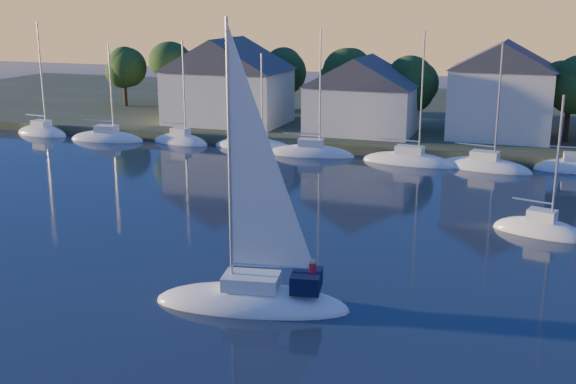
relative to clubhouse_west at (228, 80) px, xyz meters
The scene contains 9 objects.
shoreline_land 28.43m from the clubhouse_west, 37.69° to the left, with size 160.00×50.00×2.00m, color #353D24.
wooden_dock 23.56m from the clubhouse_west, 15.26° to the right, with size 120.00×3.00×1.00m, color brown.
clubhouse_west is the anchor object (origin of this frame).
clubhouse_centre 16.05m from the clubhouse_west, ahead, with size 11.55×8.40×8.08m.
clubhouse_east 30.02m from the clubhouse_west, ahead, with size 10.50×8.40×9.80m.
tree_line 24.55m from the clubhouse_west, 11.77° to the left, with size 93.40×5.40×8.90m.
moored_fleet 28.13m from the clubhouse_west, 19.09° to the right, with size 95.50×2.40×12.05m.
hero_sailboat 49.83m from the clubhouse_west, 64.31° to the right, with size 10.21×4.90×15.12m.
drifting_sailboat_right 44.89m from the clubhouse_west, 38.82° to the right, with size 6.56×3.62×10.20m.
Camera 1 is at (12.22, -17.33, 14.72)m, focal length 45.00 mm.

